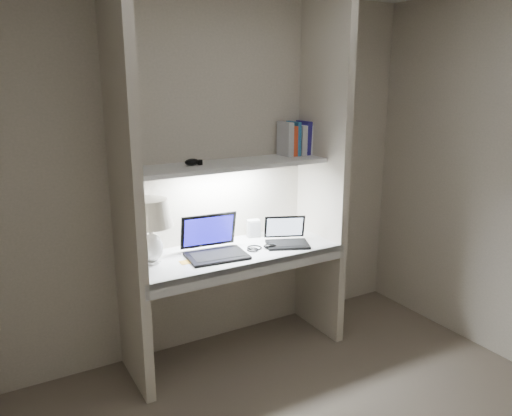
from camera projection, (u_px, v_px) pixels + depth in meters
back_wall at (217, 175)px, 3.54m from camera, size 3.20×0.01×2.50m
alcove_panel_left at (126, 194)px, 2.96m from camera, size 0.06×0.55×2.50m
alcove_panel_right at (323, 172)px, 3.66m from camera, size 0.06×0.55×2.50m
desk at (235, 253)px, 3.44m from camera, size 1.40×0.55×0.04m
desk_apron at (254, 269)px, 3.23m from camera, size 1.46×0.03×0.10m
shelf at (228, 165)px, 3.36m from camera, size 1.40×0.36×0.03m
strip_light at (228, 168)px, 3.37m from camera, size 0.60×0.04×0.02m
table_lamp at (150, 220)px, 3.12m from camera, size 0.29×0.29×0.42m
laptop_main at (214, 246)px, 3.34m from camera, size 0.42×0.37×0.26m
laptop_netbook at (286, 238)px, 3.56m from camera, size 0.37×0.35×0.19m
speaker at (253, 228)px, 3.71m from camera, size 0.11×0.09×0.13m
mouse at (270, 246)px, 3.46m from camera, size 0.11×0.08×0.04m
cable_coil at (254, 248)px, 3.47m from camera, size 0.12×0.12×0.01m
sticky_note at (186, 262)px, 3.21m from camera, size 0.08×0.08×0.00m
book_row at (295, 139)px, 3.69m from camera, size 0.23×0.16×0.25m
shelf_box at (133, 161)px, 3.06m from camera, size 0.08×0.06×0.11m
shelf_gadget at (192, 162)px, 3.25m from camera, size 0.12×0.10×0.04m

